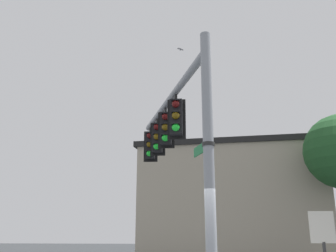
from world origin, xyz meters
TOP-DOWN VIEW (x-y plane):
  - signal_pole at (0.00, 0.00)m, footprint 0.23×0.23m
  - mast_arm at (1.14, -3.22)m, footprint 2.47×6.51m
  - traffic_light_nearest_pole at (0.86, -2.42)m, footprint 0.54×0.49m
  - traffic_light_mid_inner at (1.29, -3.62)m, footprint 0.54×0.49m
  - traffic_light_mid_outer at (1.71, -4.82)m, footprint 0.54×0.49m
  - traffic_light_arm_end at (2.13, -6.02)m, footprint 0.54×0.49m
  - street_name_sign at (0.09, -0.26)m, footprint 0.47×1.05m
  - bird_flying at (0.91, -5.92)m, footprint 0.25×0.19m
  - storefront_building at (-1.50, -14.02)m, footprint 10.72×7.54m
  - historical_marker at (-2.74, -1.91)m, footprint 0.60×0.08m

SIDE VIEW (x-z plane):
  - historical_marker at x=-2.74m, z-range 0.34..2.47m
  - signal_pole at x=0.00m, z-range 0.00..6.10m
  - storefront_building at x=-1.50m, z-range 0.01..6.35m
  - street_name_sign at x=0.09m, z-range 3.34..3.56m
  - traffic_light_nearest_pole at x=0.86m, z-range 4.17..5.49m
  - traffic_light_mid_inner at x=1.29m, z-range 4.17..5.49m
  - traffic_light_mid_outer at x=1.71m, z-range 4.17..5.49m
  - traffic_light_arm_end at x=2.13m, z-range 4.17..5.49m
  - mast_arm at x=1.14m, z-range 5.53..5.73m
  - bird_flying at x=0.91m, z-range 8.76..8.85m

